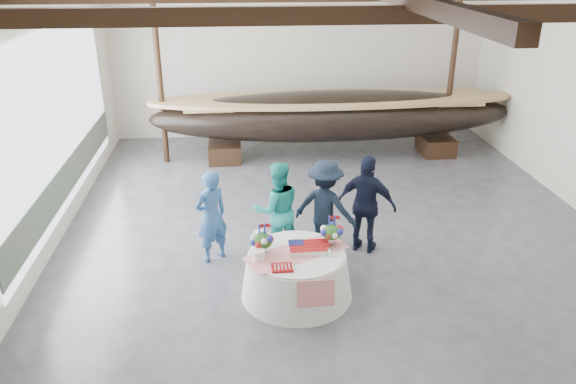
{
  "coord_description": "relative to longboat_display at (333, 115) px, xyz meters",
  "views": [
    {
      "loc": [
        -1.73,
        -9.13,
        4.86
      ],
      "look_at": [
        -0.93,
        -0.57,
        1.09
      ],
      "focal_mm": 35.0,
      "sensor_mm": 36.0,
      "label": 1
    }
  ],
  "objects": [
    {
      "name": "guest_man_left",
      "position": [
        -0.93,
        -4.75,
        -0.23
      ],
      "size": [
        1.24,
        1.05,
        1.67
      ],
      "primitive_type": "imported",
      "rotation": [
        0.0,
        0.0,
        2.65
      ],
      "color": "black",
      "rests_on": "ground"
    },
    {
      "name": "wall_front",
      "position": [
        -0.62,
        -10.08,
        1.18
      ],
      "size": [
        10.0,
        0.02,
        4.5
      ],
      "primitive_type": "cube",
      "color": "silver",
      "rests_on": "ground"
    },
    {
      "name": "wall_left",
      "position": [
        -5.62,
        -4.08,
        1.18
      ],
      "size": [
        0.02,
        12.0,
        4.5
      ],
      "primitive_type": "cube",
      "color": "silver",
      "rests_on": "ground"
    },
    {
      "name": "guest_man_right",
      "position": [
        -0.22,
        -4.78,
        -0.2
      ],
      "size": [
        1.09,
        0.86,
        1.73
      ],
      "primitive_type": "imported",
      "rotation": [
        0.0,
        0.0,
        2.64
      ],
      "color": "black",
      "rests_on": "ground"
    },
    {
      "name": "floor",
      "position": [
        -0.62,
        -4.08,
        -1.07
      ],
      "size": [
        10.0,
        12.0,
        0.01
      ],
      "primitive_type": "cube",
      "color": "#3D3D42",
      "rests_on": "ground"
    },
    {
      "name": "open_bay",
      "position": [
        -5.56,
        -3.08,
        0.76
      ],
      "size": [
        0.03,
        7.0,
        3.2
      ],
      "color": "silver",
      "rests_on": "ground"
    },
    {
      "name": "longboat_display",
      "position": [
        0.0,
        0.0,
        0.0
      ],
      "size": [
        8.94,
        1.79,
        1.68
      ],
      "color": "black",
      "rests_on": "ground"
    },
    {
      "name": "banquet_table",
      "position": [
        -1.55,
        -6.04,
        -0.71
      ],
      "size": [
        1.68,
        1.68,
        0.72
      ],
      "color": "white",
      "rests_on": "ground"
    },
    {
      "name": "tabletop_items",
      "position": [
        -1.56,
        -5.94,
        -0.2
      ],
      "size": [
        1.64,
        1.16,
        0.4
      ],
      "color": "red",
      "rests_on": "banquet_table"
    },
    {
      "name": "pavilion_structure",
      "position": [
        -0.62,
        -3.35,
        2.93
      ],
      "size": [
        9.8,
        11.76,
        4.5
      ],
      "color": "black",
      "rests_on": "ground"
    },
    {
      "name": "guest_woman_blue",
      "position": [
        -2.83,
        -4.85,
        -0.27
      ],
      "size": [
        0.7,
        0.65,
        1.6
      ],
      "primitive_type": "imported",
      "rotation": [
        0.0,
        0.0,
        3.75
      ],
      "color": "#285082",
      "rests_on": "ground"
    },
    {
      "name": "wall_back",
      "position": [
        -0.62,
        1.92,
        1.18
      ],
      "size": [
        10.0,
        0.02,
        4.5
      ],
      "primitive_type": "cube",
      "color": "silver",
      "rests_on": "ground"
    },
    {
      "name": "guest_woman_teal",
      "position": [
        -1.74,
        -4.78,
        -0.23
      ],
      "size": [
        0.91,
        0.76,
        1.68
      ],
      "primitive_type": "imported",
      "rotation": [
        0.0,
        0.0,
        3.31
      ],
      "color": "teal",
      "rests_on": "ground"
    }
  ]
}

